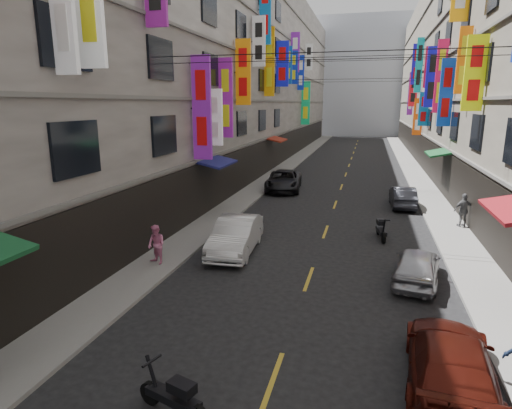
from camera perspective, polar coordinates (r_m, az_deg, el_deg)
The scene contains 18 objects.
sidewalk_left at distance 39.67m, azimuth 3.19°, elevation 4.45°, with size 2.00×90.00×0.12m, color slate.
sidewalk_right at distance 39.12m, azimuth 20.71°, elevation 3.48°, with size 2.00×90.00×0.12m, color slate.
building_row_left at distance 40.95m, azimuth -5.29°, elevation 17.92°, with size 10.14×90.00×19.00m.
building_row_right at distance 39.88m, azimuth 30.80°, elevation 16.31°, with size 10.14×90.00×19.00m.
haze_block at distance 88.56m, azimuth 14.08°, elevation 16.08°, with size 18.00×8.00×22.00m, color #B4BAC9.
shop_signage at distance 31.75m, azimuth 11.52°, elevation 18.33°, with size 14.00×55.00×12.75m.
street_awnings at distance 22.84m, azimuth 6.87°, elevation 5.26°, with size 13.99×35.20×0.41m.
overhead_cables at distance 26.61m, azimuth 11.35°, elevation 18.76°, with size 14.00×38.04×1.24m.
lane_markings at distance 35.99m, azimuth 11.63°, elevation 3.20°, with size 0.12×80.20×0.01m.
scooter_crossing at distance 9.53m, azimuth -10.86°, elevation -23.89°, with size 1.75×0.76×1.14m.
scooter_far_right at distance 20.79m, azimuth 16.34°, elevation -3.22°, with size 0.59×1.80×1.14m.
car_left_mid at distance 18.11m, azimuth -2.72°, elevation -4.13°, with size 1.57×4.50×1.48m, color silver.
car_left_far at distance 31.10m, azimuth 3.72°, elevation 3.21°, with size 2.39×5.17×1.44m, color black.
car_right_near at distance 10.83m, azimuth 24.48°, elevation -18.64°, with size 1.82×4.48×1.30m, color #50150D.
car_right_mid at distance 16.20m, azimuth 20.68°, elevation -7.58°, with size 1.48×3.68×1.25m, color #ACACB1.
car_right_far at distance 27.52m, azimuth 18.96°, elevation 0.99°, with size 1.34×3.85×1.27m, color #23242A.
pedestrian_lfar at distance 16.92m, azimuth -13.16°, elevation -5.23°, with size 0.74×0.51×1.53m, color pink.
pedestrian_rfar at distance 23.75m, azimuth 25.95°, elevation -0.69°, with size 0.99×0.57×1.70m, color #5F5F62.
Camera 1 is at (1.81, 3.59, 6.17)m, focal length 30.00 mm.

